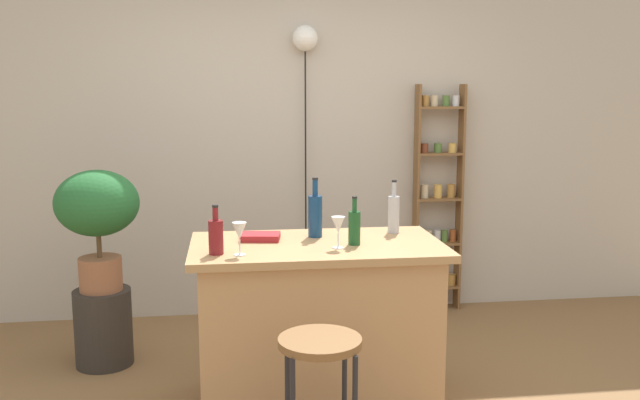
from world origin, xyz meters
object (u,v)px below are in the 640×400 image
at_px(spice_shelf, 438,201).
at_px(bottle_olive_oil, 354,227).
at_px(bar_stool, 320,373).
at_px(bottle_wine_red, 315,215).
at_px(wine_glass_center, 338,226).
at_px(cookbook, 260,237).
at_px(potted_plant, 97,213).
at_px(pendant_globe_light, 305,45).
at_px(bottle_sauce_amber, 394,213).
at_px(bottle_spirits_clear, 216,236).
at_px(plant_stool, 103,327).
at_px(wine_glass_left, 239,232).

distance_m(spice_shelf, bottle_olive_oil, 1.84).
bearing_deg(bar_stool, spice_shelf, 61.48).
relative_size(bottle_wine_red, wine_glass_center, 2.01).
bearing_deg(cookbook, potted_plant, 156.45).
relative_size(spice_shelf, wine_glass_center, 10.62).
distance_m(bar_stool, pendant_globe_light, 2.73).
relative_size(cookbook, pendant_globe_light, 0.10).
xyz_separation_m(potted_plant, wine_glass_center, (1.34, -0.84, 0.05)).
relative_size(potted_plant, bottle_olive_oil, 2.91).
xyz_separation_m(bar_stool, bottle_olive_oil, (0.27, 0.65, 0.51)).
distance_m(bottle_sauce_amber, pendant_globe_light, 1.71).
distance_m(potted_plant, pendant_globe_light, 1.91).
height_order(bottle_spirits_clear, bottle_wine_red, bottle_wine_red).
bearing_deg(plant_stool, spice_shelf, 18.58).
bearing_deg(wine_glass_left, wine_glass_center, 9.61).
height_order(bar_stool, bottle_wine_red, bottle_wine_red).
height_order(bar_stool, potted_plant, potted_plant).
xyz_separation_m(bottle_sauce_amber, wine_glass_left, (-0.87, -0.42, 0.00)).
height_order(potted_plant, wine_glass_left, potted_plant).
height_order(plant_stool, bottle_wine_red, bottle_wine_red).
bearing_deg(plant_stool, bottle_olive_oil, -28.30).
bearing_deg(bottle_sauce_amber, bottle_spirits_clear, -158.78).
bearing_deg(bottle_wine_red, plant_stool, 156.10).
height_order(plant_stool, bottle_olive_oil, bottle_olive_oil).
distance_m(potted_plant, cookbook, 1.13).
height_order(spice_shelf, wine_glass_left, spice_shelf).
bearing_deg(spice_shelf, bottle_olive_oil, -120.88).
distance_m(plant_stool, potted_plant, 0.73).
distance_m(bottle_sauce_amber, cookbook, 0.77).
xyz_separation_m(spice_shelf, cookbook, (-1.43, -1.40, 0.06)).
bearing_deg(plant_stool, bottle_wine_red, -23.90).
bearing_deg(plant_stool, wine_glass_center, -32.10).
xyz_separation_m(spice_shelf, bottle_wine_red, (-1.12, -1.36, 0.17)).
bearing_deg(bottle_wine_red, cookbook, -172.61).
bearing_deg(bottle_spirits_clear, bottle_olive_oil, 9.21).
bearing_deg(cookbook, pendant_globe_light, 82.51).
height_order(spice_shelf, potted_plant, spice_shelf).
distance_m(bottle_olive_oil, wine_glass_center, 0.12).
relative_size(bar_stool, plant_stool, 1.35).
bearing_deg(bottle_spirits_clear, bar_stool, -50.40).
bearing_deg(bottle_spirits_clear, spice_shelf, 45.61).
xyz_separation_m(bottle_olive_oil, bottle_sauce_amber, (0.27, 0.27, 0.02)).
bearing_deg(pendant_globe_light, bottle_sauce_amber, -75.25).
xyz_separation_m(plant_stool, bottle_wine_red, (1.26, -0.56, 0.79)).
bearing_deg(bar_stool, wine_glass_center, 73.63).
height_order(wine_glass_left, pendant_globe_light, pendant_globe_light).
relative_size(plant_stool, bottle_sauce_amber, 1.59).
bearing_deg(potted_plant, cookbook, -32.03).
distance_m(bottle_olive_oil, wine_glass_left, 0.62).
relative_size(bottle_spirits_clear, bottle_wine_red, 0.75).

